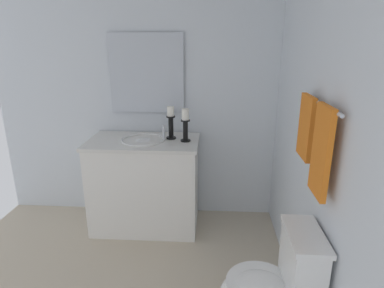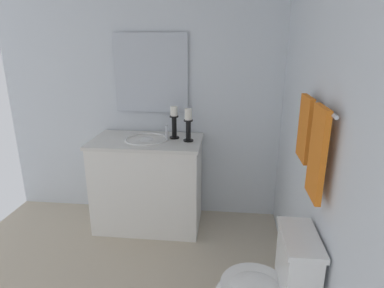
{
  "view_description": "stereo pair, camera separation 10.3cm",
  "coord_description": "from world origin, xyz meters",
  "px_view_note": "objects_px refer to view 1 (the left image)",
  "views": [
    {
      "loc": [
        1.7,
        0.73,
        1.72
      ],
      "look_at": [
        -0.52,
        0.6,
        1.01
      ],
      "focal_mm": 30.29,
      "sensor_mm": 36.0,
      "label": 1
    },
    {
      "loc": [
        1.69,
        0.84,
        1.72
      ],
      "look_at": [
        -0.52,
        0.6,
        1.01
      ],
      "focal_mm": 30.29,
      "sensor_mm": 36.0,
      "label": 2
    }
  ],
  "objects_px": {
    "sink_basin": "(143,144)",
    "mirror": "(146,74)",
    "candle_holder_short": "(171,122)",
    "towel_bar": "(321,104)",
    "candle_holder_tall": "(185,124)",
    "towel_near_vanity": "(306,127)",
    "vanity_cabinet": "(145,184)",
    "towel_center": "(321,152)"
  },
  "relations": [
    {
      "from": "sink_basin",
      "to": "towel_bar",
      "type": "bearing_deg",
      "value": 49.58
    },
    {
      "from": "vanity_cabinet",
      "to": "towel_bar",
      "type": "distance_m",
      "value": 1.85
    },
    {
      "from": "candle_holder_tall",
      "to": "towel_near_vanity",
      "type": "xyz_separation_m",
      "value": [
        0.86,
        0.79,
        0.21
      ]
    },
    {
      "from": "mirror",
      "to": "towel_bar",
      "type": "height_order",
      "value": "mirror"
    },
    {
      "from": "mirror",
      "to": "candle_holder_tall",
      "type": "bearing_deg",
      "value": 53.63
    },
    {
      "from": "sink_basin",
      "to": "candle_holder_tall",
      "type": "bearing_deg",
      "value": 89.37
    },
    {
      "from": "candle_holder_short",
      "to": "towel_center",
      "type": "xyz_separation_m",
      "value": [
        1.24,
        0.93,
        0.16
      ]
    },
    {
      "from": "candle_holder_short",
      "to": "towel_near_vanity",
      "type": "height_order",
      "value": "towel_near_vanity"
    },
    {
      "from": "vanity_cabinet",
      "to": "towel_near_vanity",
      "type": "distance_m",
      "value": 1.67
    },
    {
      "from": "towel_bar",
      "to": "towel_near_vanity",
      "type": "xyz_separation_m",
      "value": [
        -0.15,
        -0.02,
        -0.17
      ]
    },
    {
      "from": "candle_holder_tall",
      "to": "candle_holder_short",
      "type": "height_order",
      "value": "candle_holder_short"
    },
    {
      "from": "mirror",
      "to": "towel_center",
      "type": "relative_size",
      "value": 1.53
    },
    {
      "from": "vanity_cabinet",
      "to": "sink_basin",
      "type": "distance_m",
      "value": 0.39
    },
    {
      "from": "candle_holder_tall",
      "to": "towel_bar",
      "type": "height_order",
      "value": "towel_bar"
    },
    {
      "from": "vanity_cabinet",
      "to": "candle_holder_tall",
      "type": "height_order",
      "value": "candle_holder_tall"
    },
    {
      "from": "sink_basin",
      "to": "towel_near_vanity",
      "type": "bearing_deg",
      "value": 53.67
    },
    {
      "from": "vanity_cabinet",
      "to": "mirror",
      "type": "height_order",
      "value": "mirror"
    },
    {
      "from": "candle_holder_short",
      "to": "candle_holder_tall",
      "type": "bearing_deg",
      "value": 61.52
    },
    {
      "from": "vanity_cabinet",
      "to": "towel_near_vanity",
      "type": "relative_size",
      "value": 2.67
    },
    {
      "from": "vanity_cabinet",
      "to": "towel_near_vanity",
      "type": "bearing_deg",
      "value": 53.69
    },
    {
      "from": "sink_basin",
      "to": "mirror",
      "type": "distance_m",
      "value": 0.67
    },
    {
      "from": "vanity_cabinet",
      "to": "sink_basin",
      "type": "xyz_separation_m",
      "value": [
        0.0,
        0.0,
        0.39
      ]
    },
    {
      "from": "candle_holder_tall",
      "to": "towel_near_vanity",
      "type": "relative_size",
      "value": 0.78
    },
    {
      "from": "candle_holder_tall",
      "to": "towel_center",
      "type": "bearing_deg",
      "value": 34.2
    },
    {
      "from": "candle_holder_short",
      "to": "vanity_cabinet",
      "type": "bearing_deg",
      "value": -73.95
    },
    {
      "from": "vanity_cabinet",
      "to": "mirror",
      "type": "bearing_deg",
      "value": 179.99
    },
    {
      "from": "towel_center",
      "to": "candle_holder_tall",
      "type": "bearing_deg",
      "value": -145.8
    },
    {
      "from": "candle_holder_short",
      "to": "towel_bar",
      "type": "relative_size",
      "value": 0.49
    },
    {
      "from": "candle_holder_short",
      "to": "towel_bar",
      "type": "bearing_deg",
      "value": 41.07
    },
    {
      "from": "towel_near_vanity",
      "to": "towel_center",
      "type": "relative_size",
      "value": 0.79
    },
    {
      "from": "towel_bar",
      "to": "towel_center",
      "type": "relative_size",
      "value": 1.27
    },
    {
      "from": "towel_near_vanity",
      "to": "towel_center",
      "type": "xyz_separation_m",
      "value": [
        0.3,
        0.0,
        -0.05
      ]
    },
    {
      "from": "vanity_cabinet",
      "to": "sink_basin",
      "type": "bearing_deg",
      "value": 90.0
    },
    {
      "from": "towel_near_vanity",
      "to": "mirror",
      "type": "bearing_deg",
      "value": -134.2
    },
    {
      "from": "towel_bar",
      "to": "towel_center",
      "type": "bearing_deg",
      "value": -6.74
    },
    {
      "from": "candle_holder_tall",
      "to": "candle_holder_short",
      "type": "bearing_deg",
      "value": -118.48
    },
    {
      "from": "towel_bar",
      "to": "towel_near_vanity",
      "type": "distance_m",
      "value": 0.23
    },
    {
      "from": "vanity_cabinet",
      "to": "towel_bar",
      "type": "xyz_separation_m",
      "value": [
        1.02,
        1.2,
        0.97
      ]
    },
    {
      "from": "vanity_cabinet",
      "to": "towel_center",
      "type": "height_order",
      "value": "towel_center"
    },
    {
      "from": "towel_bar",
      "to": "vanity_cabinet",
      "type": "bearing_deg",
      "value": -130.4
    },
    {
      "from": "sink_basin",
      "to": "candle_holder_tall",
      "type": "distance_m",
      "value": 0.43
    },
    {
      "from": "mirror",
      "to": "towel_bar",
      "type": "bearing_deg",
      "value": 42.67
    }
  ]
}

